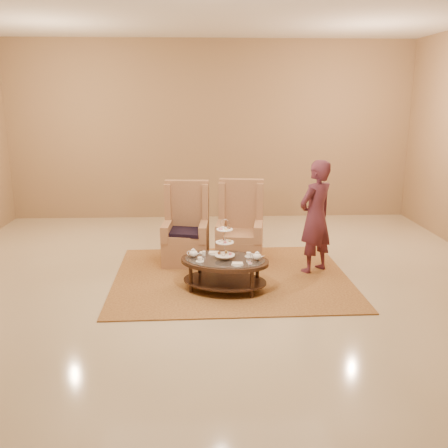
{
  "coord_description": "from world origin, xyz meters",
  "views": [
    {
      "loc": [
        -0.19,
        -6.06,
        2.4
      ],
      "look_at": [
        0.09,
        0.2,
        0.8
      ],
      "focal_mm": 40.0,
      "sensor_mm": 36.0,
      "label": 1
    }
  ],
  "objects_px": {
    "armchair_right": "(240,235)",
    "armchair_left": "(186,235)",
    "tea_table": "(225,265)",
    "person": "(316,217)"
  },
  "relations": [
    {
      "from": "tea_table",
      "to": "person",
      "type": "xyz_separation_m",
      "value": [
        1.29,
        0.65,
        0.45
      ]
    },
    {
      "from": "armchair_right",
      "to": "person",
      "type": "xyz_separation_m",
      "value": [
        1.0,
        -0.49,
        0.38
      ]
    },
    {
      "from": "armchair_right",
      "to": "armchair_left",
      "type": "bearing_deg",
      "value": -173.55
    },
    {
      "from": "armchair_right",
      "to": "person",
      "type": "height_order",
      "value": "person"
    },
    {
      "from": "tea_table",
      "to": "person",
      "type": "relative_size",
      "value": 0.81
    },
    {
      "from": "armchair_left",
      "to": "armchair_right",
      "type": "xyz_separation_m",
      "value": [
        0.8,
        -0.03,
        0.0
      ]
    },
    {
      "from": "armchair_left",
      "to": "armchair_right",
      "type": "bearing_deg",
      "value": 2.57
    },
    {
      "from": "tea_table",
      "to": "person",
      "type": "height_order",
      "value": "person"
    },
    {
      "from": "person",
      "to": "armchair_left",
      "type": "bearing_deg",
      "value": -52.62
    },
    {
      "from": "tea_table",
      "to": "person",
      "type": "distance_m",
      "value": 1.51
    }
  ]
}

